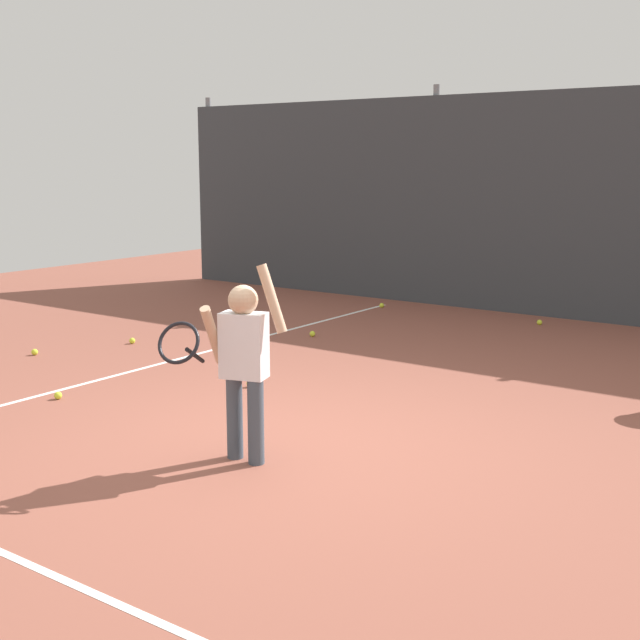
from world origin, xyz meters
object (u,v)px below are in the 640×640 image
object	(u,v)px
tennis_ball_5	(35,352)
tennis_ball_8	(312,334)
tennis_player	(241,357)
tennis_ball_0	(539,322)
tennis_ball_2	(257,314)
tennis_ball_4	(382,305)
tennis_ball_1	(132,341)
tennis_ball_3	(250,384)
tennis_ball_7	(58,395)

from	to	relation	value
tennis_ball_5	tennis_ball_8	world-z (taller)	same
tennis_player	tennis_ball_0	bearing A→B (deg)	74.00
tennis_ball_5	tennis_player	bearing A→B (deg)	-16.41
tennis_ball_0	tennis_ball_8	bearing A→B (deg)	-130.35
tennis_ball_2	tennis_ball_5	distance (m)	3.11
tennis_ball_4	tennis_ball_5	distance (m)	4.81
tennis_ball_0	tennis_ball_1	xyz separation A→B (m)	(-3.28, -3.68, 0.00)
tennis_ball_5	tennis_ball_8	xyz separation A→B (m)	(1.81, 2.45, 0.00)
tennis_ball_3	tennis_ball_1	bearing A→B (deg)	164.22
tennis_ball_1	tennis_ball_8	bearing A→B (deg)	46.30
tennis_player	tennis_ball_0	world-z (taller)	tennis_player
tennis_ball_1	tennis_ball_5	xyz separation A→B (m)	(-0.40, -0.98, 0.00)
tennis_ball_1	tennis_ball_7	distance (m)	2.22
tennis_ball_2	tennis_ball_4	world-z (taller)	same
tennis_ball_7	tennis_ball_0	bearing A→B (deg)	69.25
tennis_ball_3	tennis_ball_8	bearing A→B (deg)	111.83
tennis_ball_4	tennis_ball_5	bearing A→B (deg)	-107.50
tennis_player	tennis_ball_1	world-z (taller)	tennis_player
tennis_ball_5	tennis_ball_3	bearing A→B (deg)	7.37
tennis_ball_0	tennis_ball_8	size ratio (longest dim) A/B	1.00
tennis_ball_4	tennis_ball_5	xyz separation A→B (m)	(-1.44, -4.58, 0.00)
tennis_ball_5	tennis_ball_7	distance (m)	1.82
tennis_ball_0	tennis_ball_1	bearing A→B (deg)	-131.73
tennis_ball_3	tennis_ball_4	distance (m)	4.41
tennis_player	tennis_ball_3	world-z (taller)	tennis_player
tennis_ball_3	tennis_player	bearing A→B (deg)	-51.13
tennis_ball_2	tennis_ball_3	distance (m)	3.49
tennis_ball_7	tennis_ball_1	bearing A→B (deg)	121.83
tennis_ball_4	tennis_ball_8	bearing A→B (deg)	-80.25
tennis_ball_1	tennis_ball_2	size ratio (longest dim) A/B	1.00
tennis_ball_0	tennis_ball_3	size ratio (longest dim) A/B	1.00
tennis_ball_5	tennis_ball_7	world-z (taller)	same
tennis_ball_2	tennis_ball_4	size ratio (longest dim) A/B	1.00
tennis_player	tennis_ball_2	world-z (taller)	tennis_player
tennis_ball_0	tennis_ball_1	world-z (taller)	same
tennis_ball_2	tennis_player	bearing A→B (deg)	-51.22
tennis_player	tennis_ball_2	size ratio (longest dim) A/B	20.46
tennis_player	tennis_ball_2	bearing A→B (deg)	111.18
tennis_ball_0	tennis_ball_7	world-z (taller)	same
tennis_ball_2	tennis_ball_4	distance (m)	1.80
tennis_ball_4	tennis_ball_8	xyz separation A→B (m)	(0.37, -2.13, 0.00)
tennis_ball_0	tennis_ball_7	bearing A→B (deg)	-110.75
tennis_player	tennis_ball_5	xyz separation A→B (m)	(-3.85, 1.13, -0.69)
tennis_ball_3	tennis_ball_4	xyz separation A→B (m)	(-1.21, 4.24, 0.00)
tennis_ball_1	tennis_ball_3	distance (m)	2.34
tennis_ball_2	tennis_ball_7	world-z (taller)	same
tennis_ball_0	tennis_ball_3	xyz separation A→B (m)	(-1.03, -4.32, 0.00)
tennis_ball_2	tennis_ball_3	bearing A→B (deg)	-51.27
tennis_ball_4	tennis_ball_7	bearing A→B (deg)	-88.64
tennis_ball_0	tennis_ball_7	xyz separation A→B (m)	(-2.11, -5.57, 0.00)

